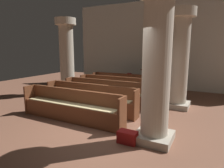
{
  "coord_description": "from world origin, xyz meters",
  "views": [
    {
      "loc": [
        2.39,
        -4.21,
        2.09
      ],
      "look_at": [
        -0.99,
        2.24,
        0.75
      ],
      "focal_mm": 31.34,
      "sensor_mm": 36.0,
      "label": 1
    }
  ],
  "objects_px": {
    "pew_row_1": "(116,87)",
    "hymn_book": "(129,74)",
    "pillar_aisle_side": "(179,57)",
    "pillar_far_side": "(67,55)",
    "pew_row_2": "(104,91)",
    "kneeler_box_red": "(127,137)",
    "pillar_aisle_rear": "(157,63)",
    "lectern": "(146,81)",
    "pew_row_0": "(126,83)",
    "pew_row_4": "(70,104)",
    "pew_row_3": "(90,97)"
  },
  "relations": [
    {
      "from": "pew_row_0",
      "to": "pew_row_3",
      "type": "distance_m",
      "value": 2.95
    },
    {
      "from": "pew_row_1",
      "to": "lectern",
      "type": "bearing_deg",
      "value": 74.09
    },
    {
      "from": "pew_row_4",
      "to": "pew_row_0",
      "type": "bearing_deg",
      "value": 90.0
    },
    {
      "from": "pew_row_2",
      "to": "kneeler_box_red",
      "type": "xyz_separation_m",
      "value": [
        2.0,
        -2.46,
        -0.36
      ]
    },
    {
      "from": "pillar_far_side",
      "to": "hymn_book",
      "type": "relative_size",
      "value": 17.21
    },
    {
      "from": "pew_row_2",
      "to": "pew_row_4",
      "type": "relative_size",
      "value": 1.0
    },
    {
      "from": "pillar_far_side",
      "to": "pillar_aisle_rear",
      "type": "height_order",
      "value": "same"
    },
    {
      "from": "lectern",
      "to": "hymn_book",
      "type": "bearing_deg",
      "value": -118.02
    },
    {
      "from": "pew_row_4",
      "to": "kneeler_box_red",
      "type": "relative_size",
      "value": 7.83
    },
    {
      "from": "pew_row_2",
      "to": "pillar_far_side",
      "type": "distance_m",
      "value": 2.87
    },
    {
      "from": "pillar_aisle_side",
      "to": "pillar_far_side",
      "type": "bearing_deg",
      "value": -179.05
    },
    {
      "from": "pillar_aisle_side",
      "to": "pillar_aisle_rear",
      "type": "xyz_separation_m",
      "value": [
        -0.0,
        -2.96,
        -0.0
      ]
    },
    {
      "from": "pew_row_1",
      "to": "pew_row_4",
      "type": "relative_size",
      "value": 1.0
    },
    {
      "from": "pew_row_4",
      "to": "lectern",
      "type": "relative_size",
      "value": 3.1
    },
    {
      "from": "pillar_far_side",
      "to": "lectern",
      "type": "xyz_separation_m",
      "value": [
        3.04,
        2.31,
        -1.32
      ]
    },
    {
      "from": "pillar_aisle_rear",
      "to": "lectern",
      "type": "height_order",
      "value": "pillar_aisle_rear"
    },
    {
      "from": "pillar_aisle_rear",
      "to": "hymn_book",
      "type": "relative_size",
      "value": 17.21
    },
    {
      "from": "pillar_aisle_side",
      "to": "kneeler_box_red",
      "type": "relative_size",
      "value": 7.94
    },
    {
      "from": "pew_row_0",
      "to": "pew_row_4",
      "type": "xyz_separation_m",
      "value": [
        0.0,
        -3.93,
        0.0
      ]
    },
    {
      "from": "pew_row_1",
      "to": "pillar_aisle_rear",
      "type": "height_order",
      "value": "pillar_aisle_rear"
    },
    {
      "from": "pew_row_3",
      "to": "pillar_aisle_rear",
      "type": "distance_m",
      "value": 3.0
    },
    {
      "from": "pew_row_1",
      "to": "pew_row_4",
      "type": "height_order",
      "value": "same"
    },
    {
      "from": "pew_row_0",
      "to": "pew_row_1",
      "type": "bearing_deg",
      "value": -90.0
    },
    {
      "from": "pew_row_4",
      "to": "pillar_aisle_rear",
      "type": "distance_m",
      "value": 2.8
    },
    {
      "from": "pew_row_2",
      "to": "pillar_far_side",
      "type": "height_order",
      "value": "pillar_far_side"
    },
    {
      "from": "pew_row_4",
      "to": "lectern",
      "type": "xyz_separation_m",
      "value": [
        0.61,
        5.08,
        -0.04
      ]
    },
    {
      "from": "pillar_aisle_rear",
      "to": "kneeler_box_red",
      "type": "relative_size",
      "value": 7.94
    },
    {
      "from": "pew_row_0",
      "to": "pillar_far_side",
      "type": "height_order",
      "value": "pillar_far_side"
    },
    {
      "from": "pillar_aisle_rear",
      "to": "pew_row_0",
      "type": "bearing_deg",
      "value": 121.63
    },
    {
      "from": "pew_row_0",
      "to": "lectern",
      "type": "relative_size",
      "value": 3.1
    },
    {
      "from": "pew_row_0",
      "to": "pillar_aisle_rear",
      "type": "xyz_separation_m",
      "value": [
        2.49,
        -4.04,
        1.28
      ]
    },
    {
      "from": "pillar_aisle_side",
      "to": "pew_row_1",
      "type": "bearing_deg",
      "value": 177.75
    },
    {
      "from": "pew_row_2",
      "to": "lectern",
      "type": "bearing_deg",
      "value": 78.97
    },
    {
      "from": "pew_row_3",
      "to": "pillar_aisle_side",
      "type": "bearing_deg",
      "value": 36.89
    },
    {
      "from": "hymn_book",
      "to": "lectern",
      "type": "bearing_deg",
      "value": 61.98
    },
    {
      "from": "pew_row_3",
      "to": "lectern",
      "type": "relative_size",
      "value": 3.1
    },
    {
      "from": "hymn_book",
      "to": "kneeler_box_red",
      "type": "relative_size",
      "value": 0.46
    },
    {
      "from": "lectern",
      "to": "kneeler_box_red",
      "type": "relative_size",
      "value": 2.52
    },
    {
      "from": "pew_row_1",
      "to": "pew_row_3",
      "type": "relative_size",
      "value": 1.0
    },
    {
      "from": "pew_row_3",
      "to": "kneeler_box_red",
      "type": "bearing_deg",
      "value": -36.36
    },
    {
      "from": "pew_row_1",
      "to": "hymn_book",
      "type": "bearing_deg",
      "value": 85.05
    },
    {
      "from": "pew_row_1",
      "to": "kneeler_box_red",
      "type": "relative_size",
      "value": 7.83
    },
    {
      "from": "pew_row_2",
      "to": "hymn_book",
      "type": "relative_size",
      "value": 16.98
    },
    {
      "from": "pillar_aisle_side",
      "to": "pew_row_4",
      "type": "bearing_deg",
      "value": -131.12
    },
    {
      "from": "pew_row_1",
      "to": "pillar_aisle_side",
      "type": "relative_size",
      "value": 0.99
    },
    {
      "from": "pew_row_0",
      "to": "kneeler_box_red",
      "type": "bearing_deg",
      "value": -65.63
    },
    {
      "from": "pew_row_3",
      "to": "pew_row_4",
      "type": "distance_m",
      "value": 0.98
    },
    {
      "from": "pew_row_0",
      "to": "pillar_far_side",
      "type": "bearing_deg",
      "value": -154.52
    },
    {
      "from": "pew_row_1",
      "to": "pew_row_4",
      "type": "xyz_separation_m",
      "value": [
        0.0,
        -2.95,
        0.0
      ]
    },
    {
      "from": "lectern",
      "to": "hymn_book",
      "type": "distance_m",
      "value": 1.17
    }
  ]
}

